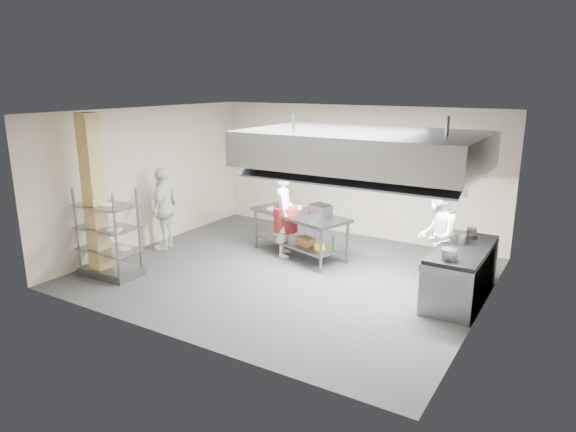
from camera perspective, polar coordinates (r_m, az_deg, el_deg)
The scene contains 23 objects.
floor at distance 9.80m, azimuth -0.17°, elevation -6.31°, with size 7.00×7.00×0.00m, color #29292B.
ceiling at distance 9.15m, azimuth -0.18°, elevation 11.49°, with size 7.00×7.00×0.00m, color silver.
wall_back at distance 11.97m, azimuth 7.38°, elevation 4.93°, with size 7.00×7.00×0.00m, color #BEAF97.
wall_left at distance 11.54m, azimuth -15.20°, elevation 4.17°, with size 6.00×6.00×0.00m, color #BEAF97.
wall_right at distance 8.15m, azimuth 21.30°, elevation -0.66°, with size 6.00×6.00×0.00m, color #BEAF97.
column at distance 9.89m, azimuth -20.71°, elevation 1.99°, with size 0.30×0.30×3.00m, color tan.
exhaust_hood at distance 8.97m, azimuth 8.34°, elevation 7.41°, with size 4.00×2.50×0.60m, color gray.
hood_strip_a at distance 9.40m, azimuth 3.19°, elevation 5.91°, with size 1.60×0.12×0.04m, color white.
hood_strip_b at distance 8.71m, azimuth 13.72°, elevation 4.79°, with size 1.60×0.12×0.04m, color white.
wall_shelf at distance 11.22m, azimuth 15.46°, elevation 3.85°, with size 1.50×0.28×0.04m, color gray.
island at distance 10.60m, azimuth 1.28°, elevation -2.05°, with size 2.16×0.90×0.91m, color gray, non-canonical shape.
island_worktop at distance 10.49m, azimuth 1.30°, elevation 0.17°, with size 2.16×0.90×0.06m, color gray.
island_undershelf at distance 10.65m, azimuth 1.28°, elevation -2.85°, with size 1.99×0.81×0.04m, color slate.
pass_rack at distance 9.99m, azimuth -19.38°, elevation -1.72°, with size 1.11×0.65×1.67m, color slate, non-canonical shape.
cooking_range at distance 9.02m, azimuth 18.62°, elevation -6.19°, with size 0.80×2.00×0.84m, color slate.
range_top at distance 8.87m, azimuth 18.86°, elevation -3.48°, with size 0.78×1.96×0.06m, color black.
chef_head at distance 10.50m, azimuth -0.44°, elevation 0.27°, with size 0.65×0.43×1.79m, color white.
chef_line at distance 9.23m, azimuth 16.20°, elevation -2.19°, with size 0.90×0.70×1.85m, color white.
chef_plating at distance 11.25m, azimuth -13.60°, elevation 0.83°, with size 1.05×0.44×1.78m, color silver.
griddle at distance 10.35m, azimuth 3.62°, elevation 0.68°, with size 0.40×0.31×0.20m, color slate.
wicker_basket at distance 10.35m, azimuth 1.97°, elevation -2.81°, with size 0.35×0.24×0.16m, color olive.
stockpot at distance 9.04m, azimuth 18.34°, elevation -2.26°, with size 0.28×0.28×0.19m, color gray.
plate_stack at distance 10.07m, azimuth -19.24°, elevation -3.34°, with size 0.28×0.28×0.05m, color silver.
Camera 1 is at (4.78, -7.79, 3.54)m, focal length 32.00 mm.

